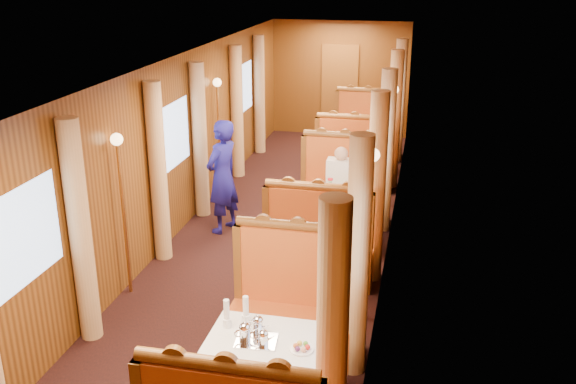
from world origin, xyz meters
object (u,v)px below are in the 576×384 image
(passenger, at_px, (340,179))
(table_near, at_px, (270,376))
(teapot_back, at_px, (258,327))
(steward, at_px, (222,177))
(fruit_plate, at_px, (302,348))
(banquette_near_aft, at_px, (295,311))
(banquette_far_aft, at_px, (366,134))
(teapot_left, at_px, (245,334))
(table_far, at_px, (360,151))
(teapot_right, at_px, (263,340))
(banquette_mid_aft, at_px, (342,193))
(tea_tray, at_px, (256,341))
(table_mid, at_px, (332,222))
(rose_vase_far, at_px, (359,122))
(banquette_far_fwd, at_px, (354,164))
(rose_vase_mid, at_px, (330,183))
(banquette_mid_fwd, at_px, (319,250))

(passenger, bearing_deg, table_near, -90.00)
(teapot_back, bearing_deg, steward, 128.60)
(fruit_plate, bearing_deg, passenger, 93.81)
(banquette_near_aft, height_order, banquette_far_aft, same)
(fruit_plate, distance_m, steward, 4.31)
(teapot_left, bearing_deg, table_far, 64.40)
(table_near, distance_m, passenger, 4.27)
(teapot_right, height_order, teapot_back, teapot_back)
(banquette_mid_aft, bearing_deg, tea_tray, -91.26)
(table_mid, height_order, passenger, passenger)
(banquette_mid_aft, xyz_separation_m, tea_tray, (-0.10, -4.58, 0.33))
(table_near, relative_size, passenger, 1.38)
(banquette_mid_aft, height_order, teapot_back, banquette_mid_aft)
(table_near, distance_m, fruit_plate, 0.50)
(table_mid, xyz_separation_m, passenger, (-0.00, 0.76, 0.37))
(banquette_mid_aft, distance_m, tea_tray, 4.60)
(banquette_mid_aft, xyz_separation_m, teapot_right, (-0.02, -4.64, 0.38))
(rose_vase_far, bearing_deg, banquette_far_fwd, -87.85)
(teapot_right, distance_m, fruit_plate, 0.32)
(banquette_mid_aft, distance_m, teapot_back, 4.47)
(rose_vase_mid, bearing_deg, banquette_far_fwd, 89.16)
(rose_vase_far, bearing_deg, rose_vase_mid, -89.97)
(table_near, distance_m, teapot_left, 0.49)
(banquette_mid_fwd, xyz_separation_m, steward, (-1.62, 1.26, 0.40))
(teapot_right, distance_m, steward, 4.19)
(table_mid, xyz_separation_m, banquette_far_fwd, (0.00, 2.49, 0.05))
(teapot_back, bearing_deg, table_mid, 104.48)
(banquette_far_fwd, relative_size, passenger, 1.76)
(teapot_right, bearing_deg, teapot_back, 101.35)
(banquette_near_aft, height_order, rose_vase_mid, banquette_near_aft)
(table_mid, height_order, steward, steward)
(banquette_far_aft, relative_size, teapot_left, 8.18)
(teapot_right, relative_size, rose_vase_far, 0.40)
(teapot_back, bearing_deg, passenger, 104.85)
(banquette_mid_aft, bearing_deg, banquette_far_aft, 90.00)
(fruit_plate, bearing_deg, rose_vase_far, 92.65)
(banquette_mid_fwd, relative_size, passenger, 1.76)
(table_mid, relative_size, teapot_right, 7.36)
(table_mid, distance_m, banquette_mid_fwd, 1.02)
(table_mid, bearing_deg, teapot_left, -93.08)
(banquette_near_aft, bearing_deg, rose_vase_mid, 90.83)
(table_near, xyz_separation_m, banquette_mid_aft, (0.00, 4.51, 0.05))
(banquette_far_fwd, bearing_deg, rose_vase_mid, -90.84)
(tea_tray, distance_m, fruit_plate, 0.39)
(banquette_far_aft, xyz_separation_m, teapot_right, (-0.02, -8.14, 0.38))
(banquette_mid_aft, xyz_separation_m, teapot_back, (-0.12, -4.45, 0.39))
(table_mid, bearing_deg, banquette_near_aft, -90.00)
(table_far, xyz_separation_m, fruit_plate, (0.29, -7.11, 0.39))
(teapot_back, height_order, rose_vase_far, rose_vase_far)
(banquette_far_fwd, xyz_separation_m, passenger, (-0.00, -1.73, 0.32))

